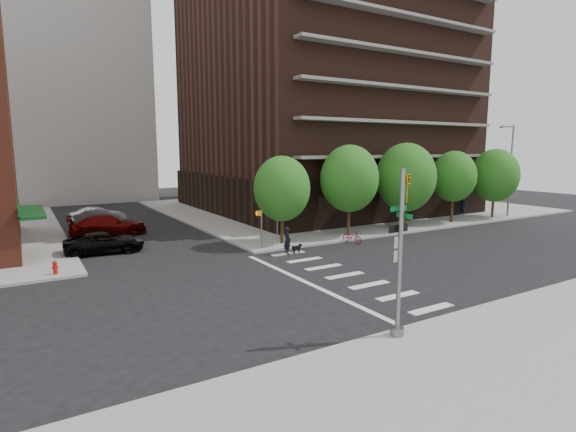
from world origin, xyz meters
The scene contains 20 objects.
ground centered at (0.00, 0.00, 0.00)m, with size 120.00×120.00×0.00m, color black.
sidewalk_ne centered at (20.50, 23.50, 0.07)m, with size 39.00×33.00×0.15m, color gray.
crosswalk centered at (2.21, 0.00, 0.01)m, with size 3.85×13.00×0.01m.
apartment_tower centered at (18.00, 24.00, 20.91)m, with size 26.65×25.50×45.00m.
tree_a centered at (4.00, 8.50, 4.04)m, with size 4.00×4.00×5.90m.
tree_b centered at (10.00, 8.50, 4.54)m, with size 4.50×4.50×6.65m.
tree_c centered at (16.00, 8.50, 4.45)m, with size 5.00×5.00×6.80m.
tree_d centered at (22.00, 8.50, 4.34)m, with size 4.00×4.00×6.20m.
tree_e centered at (28.00, 8.50, 4.25)m, with size 4.50×4.50×6.35m.
traffic_signal centered at (-0.47, -7.49, 2.70)m, with size 0.90×0.75×6.00m.
pedestrian_signal centered at (2.32, 7.92, 1.85)m, with size 2.18×0.67×2.60m.
fire_hydrant centered at (-10.50, 7.80, 0.55)m, with size 0.24×0.24×0.73m.
streetlamp centered at (29.82, 8.20, 5.29)m, with size 2.14×0.22×9.00m.
parked_car_black centered at (-7.28, 12.38, 0.69)m, with size 5.00×2.30×1.39m, color black.
parked_car_maroon centered at (-6.05, 18.70, 0.85)m, with size 5.85×2.38×1.70m, color #450504.
parked_car_silver centered at (-5.83, 25.06, 0.77)m, with size 4.65×1.62×1.53m, color #ABACB3.
scooter centered at (8.77, 6.50, 0.46)m, with size 0.61×1.76×0.92m, color maroon.
dog_walker centered at (2.87, 5.89, 0.90)m, with size 0.43×0.66×1.81m, color black.
dog centered at (3.57, 5.82, 0.37)m, with size 0.70×0.23×0.59m.
pedestrian_far centered at (26.72, 11.00, 0.96)m, with size 0.62×0.79×1.62m, color #19254D.
Camera 1 is at (-11.79, -18.68, 6.81)m, focal length 28.00 mm.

